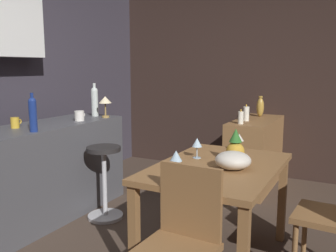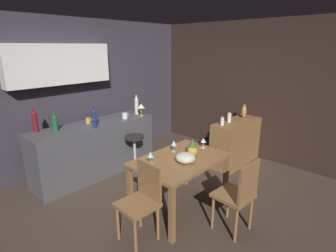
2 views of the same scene
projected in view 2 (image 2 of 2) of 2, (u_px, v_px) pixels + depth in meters
The scene contains 24 objects.
ground_plane at pixel (159, 203), 3.74m from camera, with size 9.00×9.00×0.00m, color #47382D.
wall_kitchen_back at pixel (72, 89), 4.63m from camera, with size 5.20×0.33×2.60m.
wall_side_right at pixel (237, 89), 5.34m from camera, with size 0.10×4.40×2.60m, color #33231E.
dining_table at pixel (180, 165), 3.45m from camera, with size 1.22×0.82×0.74m.
kitchen_counter at pixel (96, 149), 4.51m from camera, with size 2.10×0.60×0.90m, color #4C4C51.
sideboard_cabinet at pixel (236, 142), 4.94m from camera, with size 1.10×0.44×0.82m, color olive.
chair_near_window at pixel (142, 199), 2.95m from camera, with size 0.42×0.42×0.89m.
chair_by_doorway at pixel (238, 194), 3.04m from camera, with size 0.42×0.42×0.92m.
bar_stool at pixel (135, 154), 4.50m from camera, with size 0.34×0.34×0.70m.
wine_glass_left at pixel (174, 144), 3.60m from camera, with size 0.08×0.08×0.16m.
wine_glass_right at pixel (150, 155), 3.19m from camera, with size 0.08×0.08×0.17m.
wine_glass_center at pixel (203, 141), 3.74m from camera, with size 0.08×0.08×0.14m.
pineapple_centerpiece at pixel (192, 149), 3.44m from camera, with size 0.14×0.14×0.25m.
fruit_bowl at pixel (185, 158), 3.28m from camera, with size 0.25×0.25×0.12m, color beige.
wine_bottle_green at pixel (55, 122), 3.96m from camera, with size 0.08×0.08×0.31m.
wine_bottle_ruby at pixel (35, 121), 3.91m from camera, with size 0.08×0.08×0.36m.
wine_bottle_cobalt at pixel (94, 118), 4.12m from camera, with size 0.07×0.07×0.32m.
wine_bottle_clear at pixel (137, 105), 4.94m from camera, with size 0.07×0.07×0.36m.
cup_white at pixel (125, 116), 4.67m from camera, with size 0.13×0.10×0.10m.
cup_mustard at pixel (88, 121), 4.38m from camera, with size 0.11×0.07×0.09m.
counter_lamp at pixel (141, 107), 4.80m from camera, with size 0.14×0.14×0.23m.
pillar_candle_tall at pixel (229, 118), 4.73m from camera, with size 0.07×0.07×0.19m.
pillar_candle_short at pixel (222, 121), 4.55m from camera, with size 0.06×0.06×0.16m.
vase_brass at pixel (244, 112), 5.00m from camera, with size 0.09×0.09×0.26m.
Camera 2 is at (-2.30, -2.31, 2.14)m, focal length 28.28 mm.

